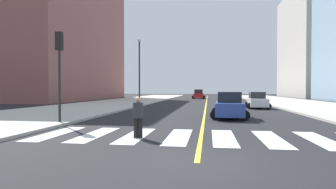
# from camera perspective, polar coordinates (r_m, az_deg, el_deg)

# --- Properties ---
(ground_plane) EXTENTS (220.00, 220.00, 0.00)m
(ground_plane) POSITION_cam_1_polar(r_m,az_deg,el_deg) (7.52, 5.95, -13.84)
(ground_plane) COLOR black
(sidewalk_kerb_west) EXTENTS (10.00, 120.00, 0.15)m
(sidewalk_kerb_west) POSITION_cam_1_polar(r_m,az_deg,el_deg) (30.05, -16.31, -2.52)
(sidewalk_kerb_west) COLOR #B2ADA3
(sidewalk_kerb_west) RESTS_ON ground
(crosswalk_paint) EXTENTS (13.50, 4.00, 0.01)m
(crosswalk_paint) POSITION_cam_1_polar(r_m,az_deg,el_deg) (11.43, 6.78, -8.65)
(crosswalk_paint) COLOR silver
(crosswalk_paint) RESTS_ON ground
(lane_divider_paint) EXTENTS (0.16, 80.00, 0.01)m
(lane_divider_paint) POSITION_cam_1_polar(r_m,az_deg,el_deg) (47.30, 7.93, -1.28)
(lane_divider_paint) COLOR yellow
(lane_divider_paint) RESTS_ON ground
(parking_garage_concrete) EXTENTS (18.00, 24.00, 25.65)m
(parking_garage_concrete) POSITION_cam_1_polar(r_m,az_deg,el_deg) (77.76, 30.08, 8.98)
(parking_garage_concrete) COLOR #B2ADA3
(parking_garage_concrete) RESTS_ON ground
(low_rise_brick_west) EXTENTS (16.00, 32.00, 24.73)m
(low_rise_brick_west) POSITION_cam_1_polar(r_m,az_deg,el_deg) (57.10, -21.78, 11.52)
(low_rise_brick_west) COLOR brown
(low_rise_brick_west) RESTS_ON ground
(car_blue_nearest) EXTENTS (2.59, 4.03, 1.77)m
(car_blue_nearest) POSITION_cam_1_polar(r_m,az_deg,el_deg) (19.04, 12.47, -2.30)
(car_blue_nearest) COLOR #2D479E
(car_blue_nearest) RESTS_ON ground
(car_white_second) EXTENTS (2.39, 3.77, 1.67)m
(car_white_second) POSITION_cam_1_polar(r_m,az_deg,el_deg) (29.61, 17.82, -1.22)
(car_white_second) COLOR silver
(car_white_second) RESTS_ON ground
(car_red_third) EXTENTS (2.69, 4.29, 1.91)m
(car_red_third) POSITION_cam_1_polar(r_m,az_deg,el_deg) (57.43, 6.30, 0.02)
(car_red_third) COLOR red
(car_red_third) RESTS_ON ground
(traffic_light_far_corner) EXTENTS (0.36, 0.41, 4.93)m
(traffic_light_far_corner) POSITION_cam_1_polar(r_m,az_deg,el_deg) (16.47, -21.38, 6.81)
(traffic_light_far_corner) COLOR black
(traffic_light_far_corner) RESTS_ON sidewalk_kerb_west
(pedestrian_crossing) EXTENTS (0.40, 0.40, 1.63)m
(pedestrian_crossing) POSITION_cam_1_polar(r_m,az_deg,el_deg) (11.09, -6.17, -4.30)
(pedestrian_crossing) COLOR black
(pedestrian_crossing) RESTS_ON ground
(street_lamp) EXTENTS (0.44, 0.44, 8.13)m
(street_lamp) POSITION_cam_1_polar(r_m,az_deg,el_deg) (34.86, -5.89, 5.94)
(street_lamp) COLOR #38383D
(street_lamp) RESTS_ON sidewalk_kerb_west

